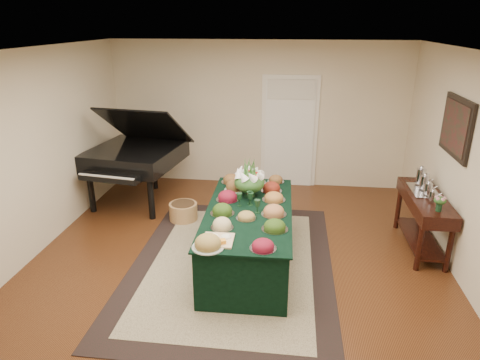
# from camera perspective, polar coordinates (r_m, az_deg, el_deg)

# --- Properties ---
(ground) EXTENTS (6.00, 6.00, 0.00)m
(ground) POSITION_cam_1_polar(r_m,az_deg,el_deg) (5.81, -0.37, -10.80)
(ground) COLOR #32170B
(ground) RESTS_ON ground
(area_rug) EXTENTS (2.60, 3.64, 0.01)m
(area_rug) POSITION_cam_1_polar(r_m,az_deg,el_deg) (5.74, -1.06, -11.11)
(area_rug) COLOR black
(area_rug) RESTS_ON ground
(kitchen_doorway) EXTENTS (1.05, 0.07, 2.10)m
(kitchen_doorway) POSITION_cam_1_polar(r_m,az_deg,el_deg) (8.13, 6.58, 6.20)
(kitchen_doorway) COLOR white
(kitchen_doorway) RESTS_ON ground
(buffet_table) EXTENTS (1.13, 2.30, 0.76)m
(buffet_table) POSITION_cam_1_polar(r_m,az_deg,el_deg) (5.61, 1.19, -7.49)
(buffet_table) COLOR black
(buffet_table) RESTS_ON ground
(food_platters) EXTENTS (1.02, 2.34, 0.13)m
(food_platters) POSITION_cam_1_polar(r_m,az_deg,el_deg) (5.47, 0.94, -3.29)
(food_platters) COLOR silver
(food_platters) RESTS_ON buffet_table
(cutting_board) EXTENTS (0.34, 0.34, 0.10)m
(cutting_board) POSITION_cam_1_polar(r_m,az_deg,el_deg) (4.71, -2.91, -7.65)
(cutting_board) COLOR tan
(cutting_board) RESTS_ON buffet_table
(green_goblets) EXTENTS (0.32, 0.33, 0.18)m
(green_goblets) POSITION_cam_1_polar(r_m,az_deg,el_deg) (5.48, 1.23, -2.75)
(green_goblets) COLOR #14321B
(green_goblets) RESTS_ON buffet_table
(floral_centerpiece) EXTENTS (0.43, 0.43, 0.43)m
(floral_centerpiece) POSITION_cam_1_polar(r_m,az_deg,el_deg) (5.76, 1.27, 0.17)
(floral_centerpiece) COLOR #14321B
(floral_centerpiece) RESTS_ON buffet_table
(grand_piano) EXTENTS (1.69, 1.84, 1.72)m
(grand_piano) POSITION_cam_1_polar(r_m,az_deg,el_deg) (7.51, -13.76, 3.24)
(grand_piano) COLOR black
(grand_piano) RESTS_ON ground
(wicker_basket) EXTENTS (0.45, 0.45, 0.28)m
(wicker_basket) POSITION_cam_1_polar(r_m,az_deg,el_deg) (6.92, -7.56, -4.21)
(wicker_basket) COLOR #9D6E3F
(wicker_basket) RESTS_ON ground
(mahogany_sideboard) EXTENTS (0.45, 1.43, 0.80)m
(mahogany_sideboard) POSITION_cam_1_polar(r_m,az_deg,el_deg) (6.37, 23.38, -3.38)
(mahogany_sideboard) COLOR black
(mahogany_sideboard) RESTS_ON ground
(tea_service) EXTENTS (0.34, 0.74, 0.30)m
(tea_service) POSITION_cam_1_polar(r_m,az_deg,el_deg) (6.37, 23.48, -0.52)
(tea_service) COLOR silver
(tea_service) RESTS_ON mahogany_sideboard
(pink_bouquet) EXTENTS (0.16, 0.16, 0.21)m
(pink_bouquet) POSITION_cam_1_polar(r_m,az_deg,el_deg) (5.80, 25.11, -2.55)
(pink_bouquet) COLOR #14321B
(pink_bouquet) RESTS_ON mahogany_sideboard
(wall_painting) EXTENTS (0.05, 0.95, 0.75)m
(wall_painting) POSITION_cam_1_polar(r_m,az_deg,el_deg) (6.11, 26.87, 6.33)
(wall_painting) COLOR black
(wall_painting) RESTS_ON ground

